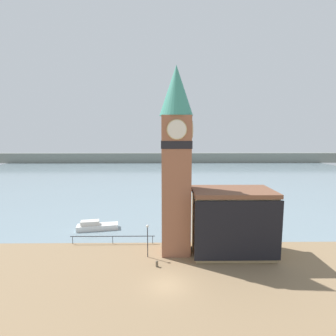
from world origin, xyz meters
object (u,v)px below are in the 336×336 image
boat_near (96,226)px  mooring_bollard_near (157,263)px  clock_tower (176,156)px  pier_building (232,222)px  lamp_post (148,235)px

boat_near → mooring_bollard_near: size_ratio=9.08×
clock_tower → pier_building: size_ratio=2.30×
mooring_bollard_near → clock_tower: bearing=59.5°
mooring_bollard_near → boat_near: bearing=130.1°
pier_building → lamp_post: size_ratio=2.44×
pier_building → lamp_post: (-10.43, -0.97, -1.24)m
pier_building → boat_near: bearing=156.3°
pier_building → boat_near: size_ratio=1.53×
lamp_post → boat_near: bearing=132.9°
lamp_post → mooring_bollard_near: bearing=-63.4°
mooring_bollard_near → lamp_post: (-1.18, 2.36, 2.45)m
pier_building → boat_near: 21.16m
boat_near → mooring_bollard_near: bearing=-59.8°
clock_tower → mooring_bollard_near: (-2.29, -3.88, -11.78)m
boat_near → lamp_post: lamp_post is taller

